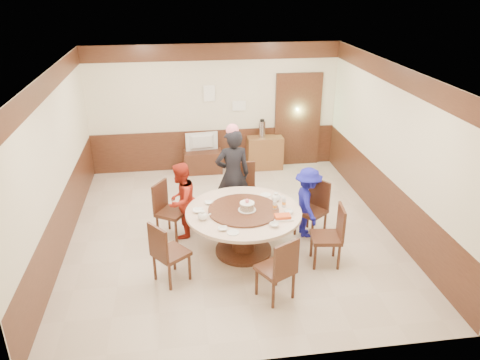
{
  "coord_description": "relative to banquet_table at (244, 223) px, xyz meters",
  "views": [
    {
      "loc": [
        -0.85,
        -7.07,
        4.16
      ],
      "look_at": [
        0.11,
        -0.27,
        1.1
      ],
      "focal_mm": 35.0,
      "sensor_mm": 36.0,
      "label": 1
    }
  ],
  "objects": [
    {
      "name": "person_red",
      "position": [
        -0.96,
        0.67,
        0.13
      ],
      "size": [
        0.76,
        0.81,
        1.32
      ],
      "primitive_type": "imported",
      "rotation": [
        0.0,
        0.0,
        4.18
      ],
      "color": "#A52516",
      "rests_on": "ground"
    },
    {
      "name": "person_blue",
      "position": [
        1.15,
        0.39,
        0.08
      ],
      "size": [
        0.48,
        0.81,
        1.23
      ],
      "primitive_type": "imported",
      "rotation": [
        0.0,
        0.0,
        1.55
      ],
      "color": "#161790",
      "rests_on": "ground"
    },
    {
      "name": "television",
      "position": [
        -0.42,
        3.42,
        0.17
      ],
      "size": [
        0.73,
        0.16,
        0.41
      ],
      "primitive_type": "imported",
      "rotation": [
        0.0,
        0.0,
        3.24
      ],
      "color": "gray",
      "rests_on": "tv_stand"
    },
    {
      "name": "person_standing",
      "position": [
        -0.02,
        1.16,
        0.33
      ],
      "size": [
        0.65,
        0.45,
        1.72
      ],
      "primitive_type": "imported",
      "rotation": [
        0.0,
        0.0,
        3.21
      ],
      "color": "black",
      "rests_on": "ground"
    },
    {
      "name": "birthday_cake",
      "position": [
        0.05,
        -0.04,
        0.31
      ],
      "size": [
        0.28,
        0.28,
        0.19
      ],
      "color": "white",
      "rests_on": "banquet_table"
    },
    {
      "name": "bottle_0",
      "position": [
        0.48,
        -0.05,
        0.3
      ],
      "size": [
        0.06,
        0.06,
        0.16
      ],
      "primitive_type": "cylinder",
      "color": "silver",
      "rests_on": "banquet_table"
    },
    {
      "name": "chair_2",
      "position": [
        -1.15,
        0.68,
        -0.23
      ],
      "size": [
        0.61,
        0.61,
        0.97
      ],
      "rotation": [
        0.0,
        0.0,
        4.15
      ],
      "color": "#412114",
      "rests_on": "ground"
    },
    {
      "name": "bowl_3",
      "position": [
        0.68,
        -0.17,
        0.24
      ],
      "size": [
        0.14,
        0.14,
        0.04
      ],
      "primitive_type": "imported",
      "color": "white",
      "rests_on": "banquet_table"
    },
    {
      "name": "chair_1",
      "position": [
        0.22,
        1.29,
        -0.23
      ],
      "size": [
        0.44,
        0.45,
        0.97
      ],
      "rotation": [
        0.0,
        0.0,
        3.13
      ],
      "color": "#412114",
      "rests_on": "ground"
    },
    {
      "name": "tv_stand",
      "position": [
        -0.42,
        3.42,
        -0.28
      ],
      "size": [
        0.85,
        0.45,
        0.5
      ],
      "primitive_type": "cube",
      "color": "#412114",
      "rests_on": "ground"
    },
    {
      "name": "room",
      "position": [
        -0.1,
        0.69,
        0.55
      ],
      "size": [
        6.0,
        6.04,
        2.84
      ],
      "color": "beige",
      "rests_on": "ground"
    },
    {
      "name": "bowl_2",
      "position": [
        -0.39,
        -0.54,
        0.23
      ],
      "size": [
        0.14,
        0.14,
        0.03
      ],
      "primitive_type": "imported",
      "color": "white",
      "rests_on": "banquet_table"
    },
    {
      "name": "teapot_left",
      "position": [
        -0.65,
        -0.2,
        0.28
      ],
      "size": [
        0.17,
        0.15,
        0.13
      ],
      "primitive_type": "ellipsoid",
      "color": "white",
      "rests_on": "banquet_table"
    },
    {
      "name": "chair_5",
      "position": [
        1.23,
        -0.49,
        -0.23
      ],
      "size": [
        0.5,
        0.49,
        0.97
      ],
      "rotation": [
        0.0,
        0.0,
        7.72
      ],
      "color": "#412114",
      "rests_on": "ground"
    },
    {
      "name": "shrimp_platter",
      "position": [
        0.55,
        -0.34,
        0.24
      ],
      "size": [
        0.3,
        0.2,
        0.06
      ],
      "color": "white",
      "rests_on": "banquet_table"
    },
    {
      "name": "side_cabinet",
      "position": [
        1.01,
        3.45,
        -0.16
      ],
      "size": [
        0.8,
        0.4,
        0.75
      ],
      "primitive_type": "cube",
      "color": "brown",
      "rests_on": "ground"
    },
    {
      "name": "saucer_near",
      "position": [
        -0.25,
        -0.65,
        0.22
      ],
      "size": [
        0.18,
        0.18,
        0.01
      ],
      "primitive_type": "cylinder",
      "color": "white",
      "rests_on": "banquet_table"
    },
    {
      "name": "saucer_far",
      "position": [
        0.45,
        0.5,
        0.22
      ],
      "size": [
        0.18,
        0.18,
        0.01
      ],
      "primitive_type": "cylinder",
      "color": "white",
      "rests_on": "banquet_table"
    },
    {
      "name": "notice_left",
      "position": [
        -0.21,
        3.63,
        1.22
      ],
      "size": [
        0.25,
        0.0,
        0.35
      ],
      "primitive_type": "cube",
      "color": "white",
      "rests_on": "room"
    },
    {
      "name": "notice_right",
      "position": [
        0.44,
        3.63,
        0.92
      ],
      "size": [
        0.3,
        0.0,
        0.22
      ],
      "primitive_type": "cube",
      "color": "white",
      "rests_on": "room"
    },
    {
      "name": "bowl_0",
      "position": [
        -0.52,
        0.32,
        0.23
      ],
      "size": [
        0.14,
        0.14,
        0.03
      ],
      "primitive_type": "imported",
      "color": "white",
      "rests_on": "banquet_table"
    },
    {
      "name": "banquet_table",
      "position": [
        0.0,
        0.0,
        0.0
      ],
      "size": [
        1.82,
        1.82,
        0.78
      ],
      "color": "#412114",
      "rests_on": "ground"
    },
    {
      "name": "bottle_1",
      "position": [
        0.65,
        0.04,
        0.3
      ],
      "size": [
        0.06,
        0.06,
        0.16
      ],
      "primitive_type": "cylinder",
      "color": "silver",
      "rests_on": "banquet_table"
    },
    {
      "name": "teapot_right",
      "position": [
        0.57,
        0.26,
        0.28
      ],
      "size": [
        0.17,
        0.15,
        0.13
      ],
      "primitive_type": "ellipsoid",
      "color": "white",
      "rests_on": "banquet_table"
    },
    {
      "name": "chair_3",
      "position": [
        -1.16,
        -0.61,
        -0.23
      ],
      "size": [
        0.62,
        0.62,
        0.97
      ],
      "rotation": [
        0.0,
        0.0,
        5.37
      ],
      "color": "#412114",
      "rests_on": "ground"
    },
    {
      "name": "bowl_1",
      "position": [
        0.37,
        -0.54,
        0.24
      ],
      "size": [
        0.14,
        0.14,
        0.05
      ],
      "primitive_type": "imported",
      "color": "white",
      "rests_on": "banquet_table"
    },
    {
      "name": "thermos",
      "position": [
        0.93,
        3.45,
        0.41
      ],
      "size": [
        0.15,
        0.15,
        0.38
      ],
      "primitive_type": "cylinder",
      "color": "silver",
      "rests_on": "side_cabinet"
    },
    {
      "name": "chair_0",
      "position": [
        1.23,
        0.39,
        -0.23
      ],
      "size": [
        0.62,
        0.62,
        0.97
      ],
      "rotation": [
        0.0,
        0.0,
        2.22
      ],
      "color": "#412114",
      "rests_on": "ground"
    },
    {
      "name": "chair_4",
      "position": [
        0.28,
        -1.21,
        -0.23
      ],
      "size": [
        0.6,
        0.6,
        0.97
      ],
      "rotation": [
        0.0,
        0.0,
        6.78
      ],
      "color": "#412114",
      "rests_on": "ground"
    },
    {
      "name": "bowl_4",
      "position": [
        -0.71,
        0.06,
        0.24
      ],
      "size": [
        0.17,
        0.17,
        0.04
      ],
      "primitive_type": "imported",
      "color": "white",
      "rests_on": "banquet_table"
    }
  ]
}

